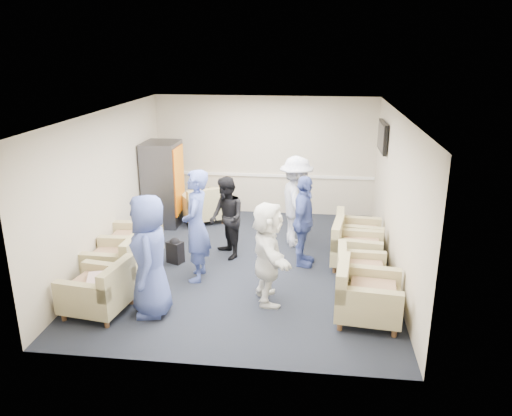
# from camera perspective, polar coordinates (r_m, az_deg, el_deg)

# --- Properties ---
(floor) EXTENTS (6.00, 6.00, 0.00)m
(floor) POSITION_cam_1_polar(r_m,az_deg,el_deg) (9.02, -1.01, -6.47)
(floor) COLOR black
(floor) RESTS_ON ground
(ceiling) EXTENTS (6.00, 6.00, 0.00)m
(ceiling) POSITION_cam_1_polar(r_m,az_deg,el_deg) (8.27, -1.12, 10.81)
(ceiling) COLOR white
(ceiling) RESTS_ON back_wall
(back_wall) EXTENTS (5.00, 0.02, 2.70)m
(back_wall) POSITION_cam_1_polar(r_m,az_deg,el_deg) (11.43, 1.01, 5.97)
(back_wall) COLOR #C0B69F
(back_wall) RESTS_ON floor
(front_wall) EXTENTS (5.00, 0.02, 2.70)m
(front_wall) POSITION_cam_1_polar(r_m,az_deg,el_deg) (5.77, -5.17, -6.53)
(front_wall) COLOR #C0B69F
(front_wall) RESTS_ON floor
(left_wall) EXTENTS (0.02, 6.00, 2.70)m
(left_wall) POSITION_cam_1_polar(r_m,az_deg,el_deg) (9.22, -16.66, 2.24)
(left_wall) COLOR #C0B69F
(left_wall) RESTS_ON floor
(right_wall) EXTENTS (0.02, 6.00, 2.70)m
(right_wall) POSITION_cam_1_polar(r_m,az_deg,el_deg) (8.58, 15.72, 1.17)
(right_wall) COLOR #C0B69F
(right_wall) RESTS_ON floor
(chair_rail) EXTENTS (4.98, 0.04, 0.06)m
(chair_rail) POSITION_cam_1_polar(r_m,az_deg,el_deg) (11.52, 0.98, 3.76)
(chair_rail) COLOR white
(chair_rail) RESTS_ON back_wall
(tv) EXTENTS (0.10, 1.00, 0.58)m
(tv) POSITION_cam_1_polar(r_m,az_deg,el_deg) (10.15, 14.26, 7.89)
(tv) COLOR black
(tv) RESTS_ON right_wall
(armchair_left_near) EXTENTS (0.96, 0.96, 0.68)m
(armchair_left_near) POSITION_cam_1_polar(r_m,az_deg,el_deg) (7.69, -17.36, -9.11)
(armchair_left_near) COLOR tan
(armchair_left_near) RESTS_ON floor
(armchair_left_mid) EXTENTS (0.89, 0.89, 0.69)m
(armchair_left_mid) POSITION_cam_1_polar(r_m,az_deg,el_deg) (8.59, -15.52, -5.96)
(armchair_left_mid) COLOR tan
(armchair_left_mid) RESTS_ON floor
(armchair_left_far) EXTENTS (0.95, 0.95, 0.73)m
(armchair_left_far) POSITION_cam_1_polar(r_m,az_deg,el_deg) (9.16, -13.55, -4.13)
(armchair_left_far) COLOR tan
(armchair_left_far) RESTS_ON floor
(armchair_right_near) EXTENTS (0.99, 0.99, 0.72)m
(armchair_right_near) POSITION_cam_1_polar(r_m,az_deg,el_deg) (7.33, 12.25, -9.87)
(armchair_right_near) COLOR tan
(armchair_right_near) RESTS_ON floor
(armchair_right_midnear) EXTENTS (0.80, 0.80, 0.62)m
(armchair_right_midnear) POSITION_cam_1_polar(r_m,az_deg,el_deg) (8.10, 11.64, -7.39)
(armchair_right_midnear) COLOR tan
(armchair_right_midnear) RESTS_ON floor
(armchair_right_midfar) EXTENTS (0.98, 0.98, 0.69)m
(armchair_right_midfar) POSITION_cam_1_polar(r_m,az_deg,el_deg) (8.98, 11.15, -4.52)
(armchair_right_midfar) COLOR tan
(armchair_right_midfar) RESTS_ON floor
(armchair_right_far) EXTENTS (0.90, 0.90, 0.68)m
(armchair_right_far) POSITION_cam_1_polar(r_m,az_deg,el_deg) (9.51, 11.25, -3.29)
(armchair_right_far) COLOR tan
(armchair_right_far) RESTS_ON floor
(armchair_corner) EXTENTS (1.21, 1.21, 0.71)m
(armchair_corner) POSITION_cam_1_polar(r_m,az_deg,el_deg) (11.10, -6.06, 0.15)
(armchair_corner) COLOR tan
(armchair_corner) RESTS_ON floor
(vending_machine) EXTENTS (0.74, 0.86, 1.81)m
(vending_machine) POSITION_cam_1_polar(r_m,az_deg,el_deg) (10.95, -10.55, 2.75)
(vending_machine) COLOR #4B4A52
(vending_machine) RESTS_ON floor
(backpack) EXTENTS (0.33, 0.30, 0.47)m
(backpack) POSITION_cam_1_polar(r_m,az_deg,el_deg) (9.13, -9.23, -4.73)
(backpack) COLOR black
(backpack) RESTS_ON floor
(pillow) EXTENTS (0.43, 0.49, 0.12)m
(pillow) POSITION_cam_1_polar(r_m,az_deg,el_deg) (7.63, -17.51, -7.93)
(pillow) COLOR beige
(pillow) RESTS_ON armchair_left_near
(person_front_left) EXTENTS (0.78, 1.00, 1.80)m
(person_front_left) POSITION_cam_1_polar(r_m,az_deg,el_deg) (7.27, -12.06, -5.36)
(person_front_left) COLOR #41529D
(person_front_left) RESTS_ON floor
(person_mid_left) EXTENTS (0.49, 0.71, 1.88)m
(person_mid_left) POSITION_cam_1_polar(r_m,az_deg,el_deg) (8.21, -6.86, -2.04)
(person_mid_left) COLOR #41529D
(person_mid_left) RESTS_ON floor
(person_back_left) EXTENTS (0.87, 0.93, 1.52)m
(person_back_left) POSITION_cam_1_polar(r_m,az_deg,el_deg) (9.08, -3.38, -1.16)
(person_back_left) COLOR black
(person_back_left) RESTS_ON floor
(person_back_right) EXTENTS (0.96, 1.29, 1.77)m
(person_back_right) POSITION_cam_1_polar(r_m,az_deg,el_deg) (9.61, 4.60, 0.71)
(person_back_right) COLOR white
(person_back_right) RESTS_ON floor
(person_mid_right) EXTENTS (0.53, 1.00, 1.63)m
(person_mid_right) POSITION_cam_1_polar(r_m,az_deg,el_deg) (8.76, 5.45, -1.55)
(person_mid_right) COLOR #41529D
(person_mid_right) RESTS_ON floor
(person_front_right) EXTENTS (0.82, 1.55, 1.59)m
(person_front_right) POSITION_cam_1_polar(r_m,az_deg,el_deg) (7.48, 1.35, -5.14)
(person_front_right) COLOR white
(person_front_right) RESTS_ON floor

